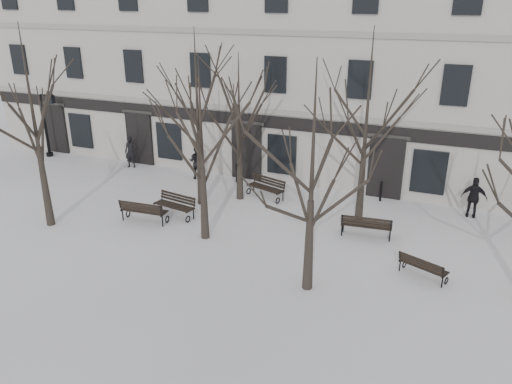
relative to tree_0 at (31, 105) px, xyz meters
The scene contains 19 objects.
ground 10.13m from the tree_0, ahead, with size 100.00×100.00×0.00m, color white.
building 15.99m from the tree_0, 56.59° to the left, with size 40.40×10.20×11.40m.
tree_0 is the anchor object (origin of this frame).
tree_1 6.69m from the tree_0, 11.91° to the left, with size 4.80×4.80×6.85m.
tree_2 11.30m from the tree_0, ahead, with size 5.12×5.12×7.31m.
tree_4 6.45m from the tree_0, 43.14° to the left, with size 5.41×5.41×7.72m.
tree_5 8.34m from the tree_0, 42.59° to the left, with size 4.67×4.67×6.67m.
tree_6 12.80m from the tree_0, 22.59° to the left, with size 5.53×5.53×7.90m.
bench_0 6.82m from the tree_0, 32.37° to the left, with size 1.97×0.99×0.95m.
bench_1 5.89m from the tree_0, 25.41° to the left, with size 2.03×0.86×1.00m.
bench_2 15.42m from the tree_0, ahead, with size 1.69×1.15×0.81m.
bench_3 10.52m from the tree_0, 40.85° to the left, with size 1.99×1.24×0.95m.
bench_4 13.65m from the tree_0, 16.96° to the left, with size 2.00×0.90×0.98m.
lamp_post 10.45m from the tree_0, 132.52° to the left, with size 1.20×0.44×3.82m.
bollard_a 10.13m from the tree_0, 56.05° to the left, with size 0.13×0.13×1.01m.
bollard_b 15.19m from the tree_0, 32.41° to the left, with size 0.13×0.13×0.98m.
pedestrian_a 9.15m from the tree_0, 99.99° to the left, with size 0.64×0.42×1.75m, color black.
pedestrian_b 9.34m from the tree_0, 68.12° to the left, with size 0.89×0.69×1.82m, color black.
pedestrian_c 18.48m from the tree_0, 24.68° to the left, with size 1.06×0.44×1.80m, color black.
Camera 1 is at (6.23, -14.55, 8.84)m, focal length 35.00 mm.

